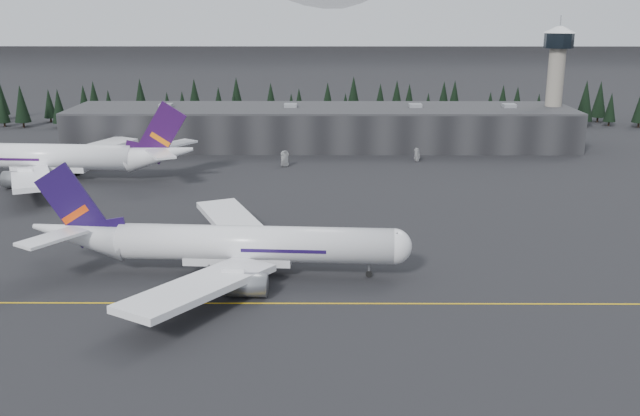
{
  "coord_description": "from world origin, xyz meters",
  "views": [
    {
      "loc": [
        0.64,
        -103.19,
        44.25
      ],
      "look_at": [
        0.0,
        20.0,
        9.0
      ],
      "focal_mm": 40.0,
      "sensor_mm": 36.0,
      "label": 1
    }
  ],
  "objects_px": {
    "jet_parked": "(60,157)",
    "gse_vehicle_a": "(285,164)",
    "gse_vehicle_b": "(417,159)",
    "jet_main": "(222,244)",
    "control_tower": "(556,72)",
    "terminal": "(322,127)"
  },
  "relations": [
    {
      "from": "jet_parked",
      "to": "jet_main",
      "type": "bearing_deg",
      "value": 131.36
    },
    {
      "from": "control_tower",
      "to": "gse_vehicle_b",
      "type": "distance_m",
      "value": 58.39
    },
    {
      "from": "gse_vehicle_a",
      "to": "gse_vehicle_b",
      "type": "height_order",
      "value": "gse_vehicle_b"
    },
    {
      "from": "control_tower",
      "to": "gse_vehicle_a",
      "type": "height_order",
      "value": "control_tower"
    },
    {
      "from": "control_tower",
      "to": "jet_parked",
      "type": "relative_size",
      "value": 0.53
    },
    {
      "from": "terminal",
      "to": "control_tower",
      "type": "height_order",
      "value": "control_tower"
    },
    {
      "from": "control_tower",
      "to": "gse_vehicle_b",
      "type": "xyz_separation_m",
      "value": [
        -46.87,
        -26.38,
        -22.73
      ]
    },
    {
      "from": "control_tower",
      "to": "jet_parked",
      "type": "bearing_deg",
      "value": -161.03
    },
    {
      "from": "jet_parked",
      "to": "gse_vehicle_a",
      "type": "bearing_deg",
      "value": -160.92
    },
    {
      "from": "jet_parked",
      "to": "gse_vehicle_b",
      "type": "bearing_deg",
      "value": -162.53
    },
    {
      "from": "jet_main",
      "to": "jet_parked",
      "type": "bearing_deg",
      "value": 130.63
    },
    {
      "from": "jet_parked",
      "to": "gse_vehicle_a",
      "type": "relative_size",
      "value": 15.42
    },
    {
      "from": "terminal",
      "to": "gse_vehicle_b",
      "type": "bearing_deg",
      "value": -39.73
    },
    {
      "from": "terminal",
      "to": "control_tower",
      "type": "distance_m",
      "value": 76.98
    },
    {
      "from": "jet_main",
      "to": "control_tower",
      "type": "bearing_deg",
      "value": 55.46
    },
    {
      "from": "jet_parked",
      "to": "gse_vehicle_b",
      "type": "height_order",
      "value": "jet_parked"
    },
    {
      "from": "jet_main",
      "to": "gse_vehicle_b",
      "type": "relative_size",
      "value": 16.49
    },
    {
      "from": "gse_vehicle_a",
      "to": "gse_vehicle_b",
      "type": "relative_size",
      "value": 1.17
    },
    {
      "from": "gse_vehicle_a",
      "to": "gse_vehicle_b",
      "type": "xyz_separation_m",
      "value": [
        38.53,
        7.41,
        0.03
      ]
    },
    {
      "from": "control_tower",
      "to": "jet_main",
      "type": "bearing_deg",
      "value": -127.94
    },
    {
      "from": "jet_parked",
      "to": "gse_vehicle_b",
      "type": "xyz_separation_m",
      "value": [
        96.41,
        22.86,
        -5.21
      ]
    },
    {
      "from": "gse_vehicle_b",
      "to": "jet_main",
      "type": "bearing_deg",
      "value": -55.68
    }
  ]
}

